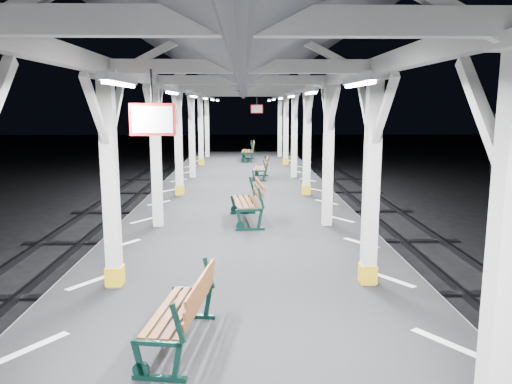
{
  "coord_description": "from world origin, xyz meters",
  "views": [
    {
      "loc": [
        0.05,
        -5.54,
        3.82
      ],
      "look_at": [
        0.26,
        3.73,
        2.2
      ],
      "focal_mm": 35.0,
      "sensor_mm": 36.0,
      "label": 1
    }
  ],
  "objects_px": {
    "bench_near": "(186,309)",
    "bench_extra": "(250,150)",
    "bench_mid": "(251,200)",
    "bench_far": "(263,167)"
  },
  "relations": [
    {
      "from": "bench_near",
      "to": "bench_extra",
      "type": "xyz_separation_m",
      "value": [
        0.96,
        19.97,
        0.07
      ]
    },
    {
      "from": "bench_far",
      "to": "bench_extra",
      "type": "bearing_deg",
      "value": 99.07
    },
    {
      "from": "bench_near",
      "to": "bench_extra",
      "type": "height_order",
      "value": "bench_extra"
    },
    {
      "from": "bench_near",
      "to": "bench_mid",
      "type": "height_order",
      "value": "bench_mid"
    },
    {
      "from": "bench_near",
      "to": "bench_mid",
      "type": "bearing_deg",
      "value": 90.2
    },
    {
      "from": "bench_mid",
      "to": "bench_extra",
      "type": "distance_m",
      "value": 13.58
    },
    {
      "from": "bench_mid",
      "to": "bench_near",
      "type": "bearing_deg",
      "value": -102.96
    },
    {
      "from": "bench_near",
      "to": "bench_mid",
      "type": "relative_size",
      "value": 0.88
    },
    {
      "from": "bench_near",
      "to": "bench_extra",
      "type": "bearing_deg",
      "value": 94.93
    },
    {
      "from": "bench_mid",
      "to": "bench_far",
      "type": "distance_m",
      "value": 7.27
    }
  ]
}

